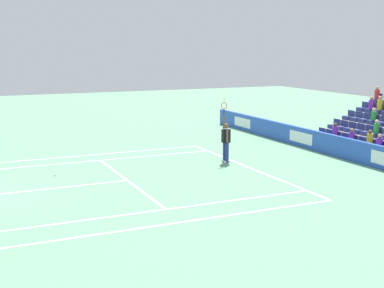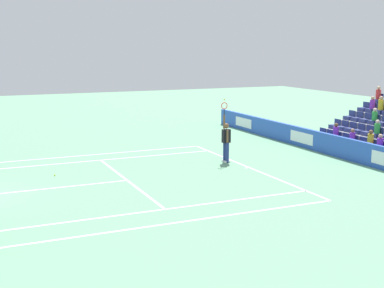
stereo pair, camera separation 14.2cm
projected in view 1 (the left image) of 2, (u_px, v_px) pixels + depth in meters
line_baseline at (249, 167)px, 23.05m from camera, size 10.97×0.10×0.01m
line_service at (127, 180)px, 20.82m from camera, size 8.23×0.10×0.01m
line_centre_service at (44, 189)px, 19.53m from camera, size 0.10×6.40×0.01m
line_singles_sideline_left at (91, 161)px, 24.33m from camera, size 0.10×11.89×0.01m
line_singles_sideline_right at (153, 211)px, 16.95m from camera, size 0.10×11.89×0.01m
line_doubles_sideline_left at (84, 156)px, 25.55m from camera, size 0.10×11.89×0.01m
line_doubles_sideline_right at (169, 224)px, 15.72m from camera, size 0.10×11.89×0.01m
line_centre_mark at (247, 168)px, 23.01m from camera, size 0.10×0.20×0.01m
sponsor_barrier at (341, 147)px, 24.97m from camera, size 24.44×0.22×1.00m
tennis_player at (226, 140)px, 23.99m from camera, size 0.53×0.36×2.85m
loose_tennis_ball at (55, 175)px, 21.51m from camera, size 0.07×0.07×0.07m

